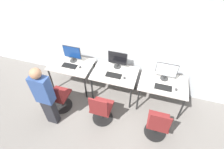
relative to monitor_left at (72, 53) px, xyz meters
The scene contains 18 objects.
ground_plane 1.60m from the monitor_left, 23.91° to the right, with size 20.00×20.00×0.00m, color slate.
wall_back 1.27m from the monitor_left, 17.15° to the left, with size 12.00×0.05×2.80m.
desk_left 0.35m from the monitor_left, 90.00° to the right, with size 1.07×0.74×0.76m.
monitor_left is the anchor object (origin of this frame).
keyboard_left 0.32m from the monitor_left, 90.00° to the right, with size 0.37×0.17×0.02m.
mouse_left 0.41m from the monitor_left, 36.06° to the right, with size 0.06×0.09×0.03m.
office_chair_left 1.14m from the monitor_left, 88.90° to the right, with size 0.48×0.48×0.91m.
person_left 1.33m from the monitor_left, 88.83° to the right, with size 0.36×0.21×1.60m.
desk_center 1.20m from the monitor_left, ahead, with size 1.07×0.74×0.76m.
monitor_center 1.15m from the monitor_left, ahead, with size 0.47×0.19×0.44m.
keyboard_center 1.20m from the monitor_left, 11.60° to the right, with size 0.37×0.17×0.02m.
mouse_center 1.46m from the monitor_left, ahead, with size 0.06×0.09×0.03m.
office_chair_center 1.60m from the monitor_left, 42.28° to the right, with size 0.48×0.48×0.91m.
desk_right 2.33m from the monitor_left, ahead, with size 1.07×0.74×0.76m.
monitor_right 2.30m from the monitor_left, ahead, with size 0.47×0.19×0.44m.
keyboard_right 2.33m from the monitor_left, ahead, with size 0.37×0.17×0.02m.
mouse_right 2.60m from the monitor_left, ahead, with size 0.06×0.09×0.03m.
office_chair_right 2.61m from the monitor_left, 23.40° to the right, with size 0.48×0.48×0.91m.
Camera 1 is at (0.83, -2.58, 3.60)m, focal length 28.00 mm.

